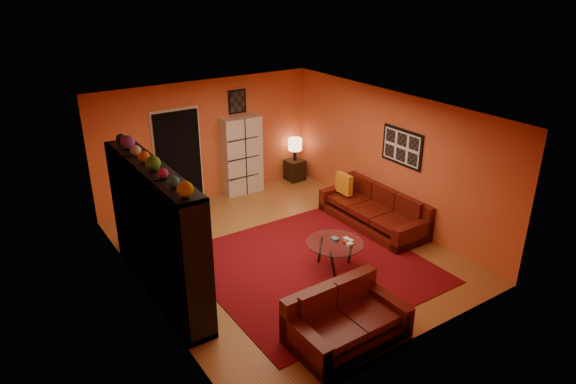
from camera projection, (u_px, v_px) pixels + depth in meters
floor at (284, 251)px, 9.26m from camera, size 6.00×6.00×0.00m
ceiling at (283, 110)px, 8.23m from camera, size 6.00×6.00×0.00m
wall_back at (207, 140)px, 11.04m from camera, size 6.00×0.00×6.00m
wall_front at (413, 260)px, 6.45m from camera, size 6.00×0.00×6.00m
wall_left at (140, 221)px, 7.48m from camera, size 0.00×6.00×6.00m
wall_right at (390, 157)px, 10.02m from camera, size 0.00×6.00×6.00m
rug at (311, 266)px, 8.77m from camera, size 3.60×3.60×0.01m
doorway at (179, 159)px, 10.77m from camera, size 0.95×0.10×2.04m
wall_art_right at (402, 147)px, 9.66m from camera, size 0.03×1.00×0.70m
wall_art_back at (237, 102)px, 11.11m from camera, size 0.42×0.03×0.52m
entertainment_unit at (157, 232)px, 7.69m from camera, size 0.45×3.00×2.10m
tv at (162, 236)px, 7.67m from camera, size 0.99×0.13×0.57m
sofa at (377, 211)px, 10.16m from camera, size 0.95×2.32×0.85m
loveseat at (343, 319)px, 7.00m from camera, size 1.60×0.98×0.85m
throw_pillow at (344, 184)px, 10.54m from camera, size 0.12×0.42×0.42m
coffee_table at (335, 245)px, 8.57m from camera, size 0.96×0.96×0.48m
storage_cabinet at (242, 155)px, 11.42m from camera, size 0.89×0.42×1.75m
bowl_chair at (158, 230)px, 9.31m from camera, size 0.74×0.74×0.60m
side_table at (295, 170)px, 12.34m from camera, size 0.42×0.42×0.50m
table_lamp at (295, 145)px, 12.09m from camera, size 0.32×0.32×0.54m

